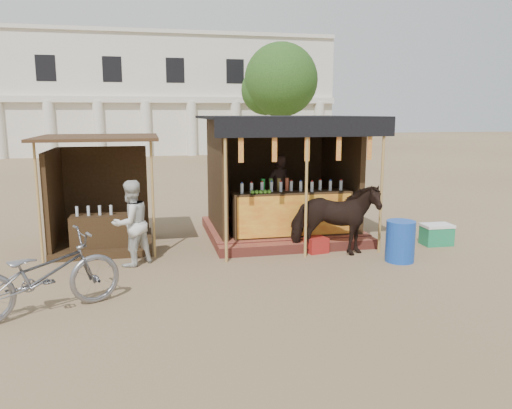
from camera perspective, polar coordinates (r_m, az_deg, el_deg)
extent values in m
plane|color=#846B4C|center=(8.44, 2.35, -9.31)|extent=(120.00, 120.00, 0.00)
cube|color=#9A3E32|center=(11.90, 2.75, -2.88)|extent=(3.40, 2.80, 0.22)
cube|color=#9A3E32|center=(10.46, 4.97, -4.84)|extent=(3.40, 0.35, 0.20)
cube|color=#382514|center=(10.88, 4.08, -1.01)|extent=(2.60, 0.55, 0.95)
cube|color=#D25418|center=(10.61, 4.51, -1.31)|extent=(2.50, 0.02, 0.88)
cube|color=#382514|center=(12.86, 1.36, 4.28)|extent=(3.00, 0.12, 2.50)
cube|color=#382514|center=(11.36, -4.52, 3.43)|extent=(0.12, 2.50, 2.50)
cube|color=#382514|center=(12.14, 9.68, 3.76)|extent=(0.12, 2.50, 2.50)
cube|color=black|center=(11.39, 3.14, 9.92)|extent=(3.60, 3.60, 0.06)
cube|color=black|center=(9.69, 5.96, 8.73)|extent=(3.60, 0.06, 0.36)
cylinder|color=tan|center=(9.45, -3.49, 1.45)|extent=(0.06, 0.06, 2.75)
cylinder|color=tan|center=(9.82, 5.77, 1.75)|extent=(0.06, 0.06, 2.75)
cylinder|color=tan|center=(10.43, 14.17, 1.99)|extent=(0.06, 0.06, 2.75)
cube|color=red|center=(9.41, -1.73, 6.48)|extent=(0.10, 0.02, 0.55)
cube|color=red|center=(9.55, 2.13, 6.53)|extent=(0.10, 0.02, 0.55)
cube|color=red|center=(9.73, 5.86, 6.56)|extent=(0.10, 0.02, 0.55)
cube|color=red|center=(9.95, 9.44, 6.56)|extent=(0.10, 0.02, 0.55)
cube|color=red|center=(10.21, 12.86, 6.53)|extent=(0.10, 0.02, 0.55)
imported|color=black|center=(11.81, 2.58, 1.67)|extent=(0.70, 0.57, 1.66)
cube|color=#382514|center=(11.27, -16.94, -4.28)|extent=(2.00, 2.00, 0.15)
cube|color=#382514|center=(12.00, -16.84, 1.37)|extent=(1.90, 0.10, 2.10)
cube|color=#382514|center=(11.19, -22.05, 0.41)|extent=(0.10, 1.90, 2.10)
cube|color=#472D19|center=(10.83, -17.62, 7.31)|extent=(2.40, 2.40, 0.06)
cylinder|color=tan|center=(10.17, -23.61, 0.08)|extent=(0.05, 0.05, 2.35)
cylinder|color=tan|center=(9.97, -11.71, 0.55)|extent=(0.05, 0.05, 2.35)
cube|color=#382514|center=(10.71, -17.23, -3.27)|extent=(1.20, 0.50, 0.80)
imported|color=black|center=(10.14, 8.97, -1.72)|extent=(1.90, 1.26, 1.48)
imported|color=gray|center=(7.78, -23.23, -7.37)|extent=(2.35, 1.63, 1.17)
imported|color=silver|center=(9.65, -14.09, -2.08)|extent=(1.00, 0.97, 1.62)
cylinder|color=#1642A8|center=(10.07, 16.16, -4.05)|extent=(0.72, 0.72, 0.80)
cube|color=maroon|center=(10.43, 6.90, -4.60)|extent=(0.48, 0.44, 0.31)
cube|color=#1C8050|center=(11.62, 19.93, -3.38)|extent=(0.63, 0.44, 0.40)
cube|color=white|center=(11.57, 20.00, -2.27)|extent=(0.65, 0.46, 0.06)
cube|color=silver|center=(37.69, -12.57, 11.94)|extent=(26.00, 7.00, 8.00)
cube|color=silver|center=(34.09, -12.55, 11.62)|extent=(26.00, 0.50, 0.40)
cube|color=silver|center=(34.57, -12.85, 18.84)|extent=(26.00, 0.30, 0.25)
cylinder|color=silver|center=(34.61, -22.49, 7.92)|extent=(0.70, 0.70, 3.60)
cylinder|color=silver|center=(34.22, -17.50, 8.20)|extent=(0.70, 0.70, 3.60)
cylinder|color=silver|center=(34.09, -12.42, 8.43)|extent=(0.70, 0.70, 3.60)
cylinder|color=silver|center=(34.23, -7.34, 8.60)|extent=(0.70, 0.70, 3.60)
cylinder|color=silver|center=(34.62, -2.33, 8.69)|extent=(0.70, 0.70, 3.60)
cylinder|color=silver|center=(35.27, 2.53, 8.72)|extent=(0.70, 0.70, 3.60)
cylinder|color=silver|center=(36.15, 7.18, 8.69)|extent=(0.70, 0.70, 3.60)
cylinder|color=#382314|center=(30.76, 2.83, 8.84)|extent=(0.50, 0.50, 4.00)
sphere|color=#386020|center=(30.81, 2.88, 14.06)|extent=(4.40, 4.40, 4.40)
sphere|color=#386020|center=(31.16, 1.12, 12.92)|extent=(2.99, 2.99, 2.99)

